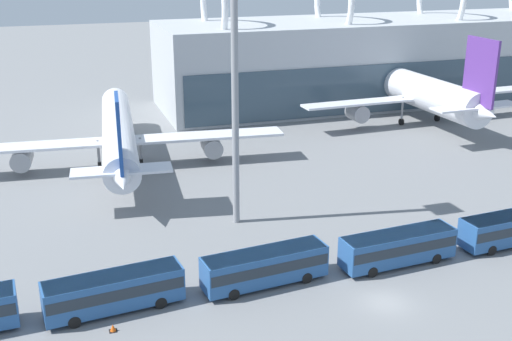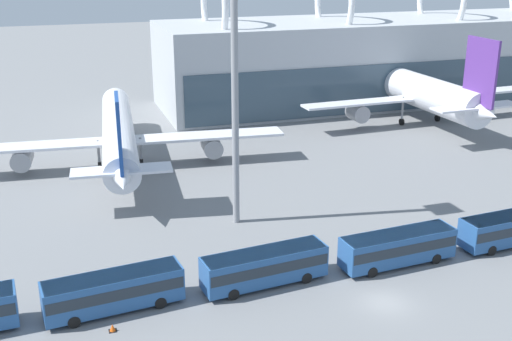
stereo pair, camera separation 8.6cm
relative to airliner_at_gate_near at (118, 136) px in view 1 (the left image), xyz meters
name	(u,v)px [view 1 (the left image)]	position (x,y,z in m)	size (l,w,h in m)	color
ground_plane	(386,302)	(16.84, -42.36, -4.42)	(440.00, 440.00, 0.00)	slate
terminal_building	(484,52)	(76.42, 26.14, 3.65)	(131.36, 22.60, 26.71)	#B2B7BC
airliner_at_gate_near	(118,136)	(0.00, 0.00, 0.00)	(44.56, 43.60, 13.23)	silver
airliner_at_gate_far	(418,91)	(50.72, 8.47, 0.97)	(42.81, 39.77, 15.94)	silver
shuttle_bus_1	(114,290)	(-4.80, -36.49, -2.55)	(11.46, 3.97, 3.18)	#285693
shuttle_bus_2	(265,265)	(8.20, -36.30, -2.55)	(11.45, 3.90, 3.18)	#285693
shuttle_bus_3	(398,246)	(21.21, -36.53, -2.55)	(11.39, 3.56, 3.18)	#285693
shuttle_bus_4	(512,227)	(34.21, -36.19, -2.55)	(11.39, 3.57, 3.18)	#285693
floodlight_mast	(235,64)	(9.69, -22.44, 12.69)	(2.95, 2.95, 26.45)	gray
lane_stripe_1	(98,278)	(-5.69, -30.58, -4.42)	(10.19, 0.25, 0.01)	silver
traffic_cone_0	(113,328)	(-5.33, -39.54, -4.14)	(0.61, 0.61, 0.59)	black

